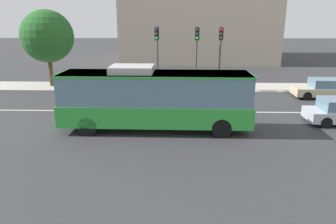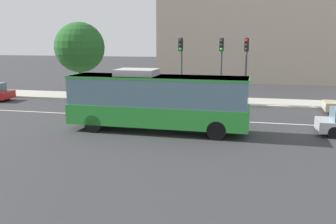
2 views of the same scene
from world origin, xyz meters
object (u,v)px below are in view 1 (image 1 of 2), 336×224
at_px(traffic_light_far_corner, 220,48).
at_px(traffic_light_near_corner, 197,48).
at_px(sedan_beige, 325,89).
at_px(traffic_light_mid_block, 157,48).
at_px(street_tree_kerbside_left, 47,36).
at_px(transit_bus, 155,97).

bearing_deg(traffic_light_far_corner, traffic_light_near_corner, -86.50).
distance_m(sedan_beige, traffic_light_far_corner, 8.49).
bearing_deg(sedan_beige, traffic_light_mid_block, -5.64).
xyz_separation_m(traffic_light_near_corner, street_tree_kerbside_left, (-12.49, 1.50, 0.78)).
bearing_deg(traffic_light_far_corner, traffic_light_mid_block, -85.32).
distance_m(transit_bus, street_tree_kerbside_left, 14.78).
xyz_separation_m(traffic_light_near_corner, traffic_light_mid_block, (-3.12, -0.14, 0.00)).
bearing_deg(traffic_light_near_corner, traffic_light_mid_block, -89.93).
height_order(transit_bus, sedan_beige, transit_bus).
distance_m(transit_bus, traffic_light_near_corner, 9.82).
distance_m(traffic_light_far_corner, street_tree_kerbside_left, 14.46).
bearing_deg(sedan_beige, transit_bus, 32.92).
xyz_separation_m(sedan_beige, traffic_light_far_corner, (-7.79, 1.82, 2.84)).
distance_m(transit_bus, traffic_light_far_corner, 10.51).
relative_size(traffic_light_far_corner, street_tree_kerbside_left, 0.79).
bearing_deg(sedan_beige, traffic_light_near_corner, -8.80).
bearing_deg(traffic_light_far_corner, street_tree_kerbside_left, -93.05).
bearing_deg(street_tree_kerbside_left, traffic_light_near_corner, -6.83).
relative_size(transit_bus, street_tree_kerbside_left, 1.53).
distance_m(sedan_beige, traffic_light_mid_block, 13.21).
height_order(sedan_beige, traffic_light_far_corner, traffic_light_far_corner).
distance_m(traffic_light_mid_block, street_tree_kerbside_left, 9.54).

